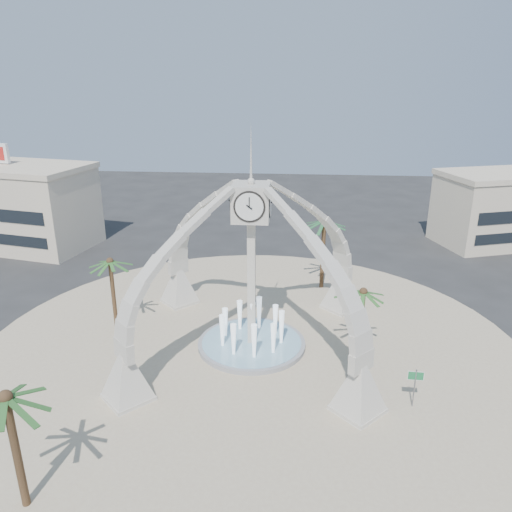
# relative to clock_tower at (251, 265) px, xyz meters

# --- Properties ---
(ground) EXTENTS (140.00, 140.00, 0.00)m
(ground) POSITION_rel_clock_tower_xyz_m (0.00, 0.00, -6.49)
(ground) COLOR #282828
(ground) RESTS_ON ground
(plaza) EXTENTS (40.00, 40.00, 0.06)m
(plaza) POSITION_rel_clock_tower_xyz_m (0.00, 0.00, -6.46)
(plaza) COLOR #C1B18F
(plaza) RESTS_ON ground
(clock_tower) EXTENTS (17.94, 17.94, 16.30)m
(clock_tower) POSITION_rel_clock_tower_xyz_m (0.00, 0.00, 0.00)
(clock_tower) COLOR beige
(clock_tower) RESTS_ON ground
(fountain) EXTENTS (8.00, 8.00, 3.62)m
(fountain) POSITION_rel_clock_tower_xyz_m (0.00, 0.00, -6.20)
(fountain) COLOR #9A9A9D
(fountain) RESTS_ON ground
(palm_east) EXTENTS (4.58, 4.58, 5.74)m
(palm_east) POSITION_rel_clock_tower_xyz_m (7.81, -0.67, -1.50)
(palm_east) COLOR brown
(palm_east) RESTS_ON ground
(palm_west) EXTENTS (4.25, 4.25, 6.57)m
(palm_west) POSITION_rel_clock_tower_xyz_m (-10.83, 1.43, -0.66)
(palm_west) COLOR brown
(palm_west) RESTS_ON ground
(palm_north) EXTENTS (5.39, 5.39, 7.40)m
(palm_north) POSITION_rel_clock_tower_xyz_m (5.59, 11.53, 0.03)
(palm_north) COLOR brown
(palm_north) RESTS_ON ground
(palm_south) EXTENTS (5.33, 5.33, 6.77)m
(palm_south) POSITION_rel_clock_tower_xyz_m (-9.20, -15.47, -0.57)
(palm_south) COLOR brown
(palm_south) RESTS_ON ground
(street_sign) EXTENTS (0.97, 0.08, 2.64)m
(street_sign) POSITION_rel_clock_tower_xyz_m (10.44, -6.38, -4.60)
(street_sign) COLOR slate
(street_sign) RESTS_ON ground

